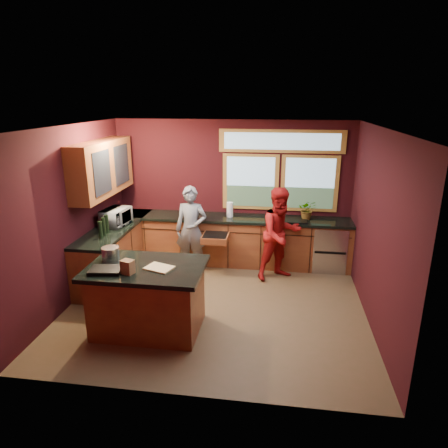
% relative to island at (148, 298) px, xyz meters
% --- Properties ---
extents(floor, '(4.50, 4.50, 0.00)m').
position_rel_island_xyz_m(floor, '(0.81, 0.78, -0.48)').
color(floor, brown).
rests_on(floor, ground).
extents(room_shell, '(4.52, 4.02, 2.71)m').
position_rel_island_xyz_m(room_shell, '(0.22, 1.11, 1.32)').
color(room_shell, black).
rests_on(room_shell, ground).
extents(back_counter, '(4.50, 0.64, 0.93)m').
position_rel_island_xyz_m(back_counter, '(1.01, 2.48, -0.01)').
color(back_counter, maroon).
rests_on(back_counter, floor).
extents(left_counter, '(0.64, 2.30, 0.93)m').
position_rel_island_xyz_m(left_counter, '(-1.14, 1.63, -0.01)').
color(left_counter, maroon).
rests_on(left_counter, floor).
extents(island, '(1.55, 1.05, 0.95)m').
position_rel_island_xyz_m(island, '(0.00, 0.00, 0.00)').
color(island, maroon).
rests_on(island, floor).
extents(person_grey, '(0.58, 0.39, 1.59)m').
position_rel_island_xyz_m(person_grey, '(0.16, 2.03, 0.32)').
color(person_grey, slate).
rests_on(person_grey, floor).
extents(person_red, '(1.01, 0.95, 1.64)m').
position_rel_island_xyz_m(person_red, '(1.76, 1.92, 0.34)').
color(person_red, '#A71413').
rests_on(person_red, floor).
extents(microwave, '(0.44, 0.58, 0.30)m').
position_rel_island_xyz_m(microwave, '(-1.11, 1.68, 0.60)').
color(microwave, '#999999').
rests_on(microwave, left_counter).
extents(potted_plant, '(0.32, 0.28, 0.36)m').
position_rel_island_xyz_m(potted_plant, '(2.24, 2.53, 0.63)').
color(potted_plant, '#999999').
rests_on(potted_plant, back_counter).
extents(paper_towel, '(0.12, 0.12, 0.28)m').
position_rel_island_xyz_m(paper_towel, '(0.81, 2.48, 0.59)').
color(paper_towel, white).
rests_on(paper_towel, back_counter).
extents(cutting_board, '(0.41, 0.35, 0.02)m').
position_rel_island_xyz_m(cutting_board, '(0.20, -0.05, 0.48)').
color(cutting_board, tan).
rests_on(cutting_board, island).
extents(stock_pot, '(0.24, 0.24, 0.18)m').
position_rel_island_xyz_m(stock_pot, '(-0.55, 0.15, 0.56)').
color(stock_pot, silver).
rests_on(stock_pot, island).
extents(paper_bag, '(0.18, 0.16, 0.18)m').
position_rel_island_xyz_m(paper_bag, '(-0.15, -0.25, 0.56)').
color(paper_bag, brown).
rests_on(paper_bag, island).
extents(black_tray, '(0.44, 0.33, 0.05)m').
position_rel_island_xyz_m(black_tray, '(-0.45, -0.25, 0.49)').
color(black_tray, black).
rests_on(black_tray, island).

